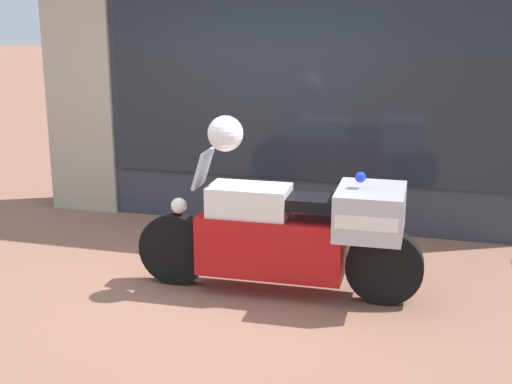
% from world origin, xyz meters
% --- Properties ---
extents(ground_plane, '(60.00, 60.00, 0.00)m').
position_xyz_m(ground_plane, '(0.00, 0.00, 0.00)').
color(ground_plane, '#8E604C').
extents(shop_building, '(5.39, 0.55, 3.87)m').
position_xyz_m(shop_building, '(-0.37, 2.00, 1.94)').
color(shop_building, '#333842').
rests_on(shop_building, ground).
extents(window_display, '(4.11, 0.30, 1.87)m').
position_xyz_m(window_display, '(0.34, 2.03, 0.45)').
color(window_display, slate).
rests_on(window_display, ground).
extents(paramedic_motorcycle, '(2.47, 0.70, 1.22)m').
position_xyz_m(paramedic_motorcycle, '(0.70, -0.03, 0.56)').
color(paramedic_motorcycle, black).
rests_on(paramedic_motorcycle, ground).
extents(white_helmet, '(0.30, 0.30, 0.30)m').
position_xyz_m(white_helmet, '(0.10, -0.05, 1.37)').
color(white_helmet, white).
rests_on(white_helmet, paramedic_motorcycle).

